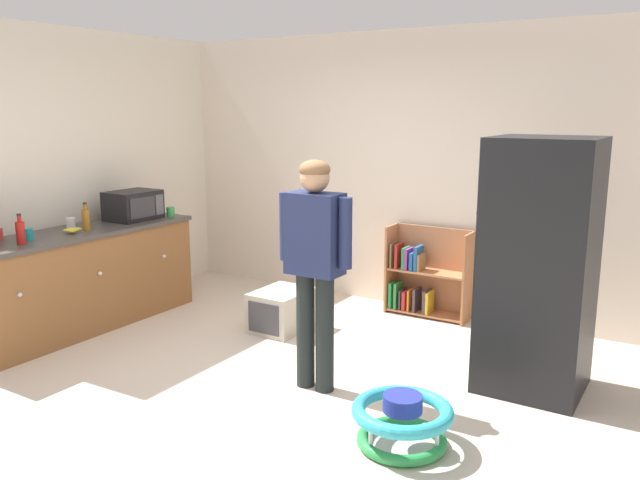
% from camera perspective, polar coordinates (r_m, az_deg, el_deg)
% --- Properties ---
extents(ground_plane, '(12.00, 12.00, 0.00)m').
position_cam_1_polar(ground_plane, '(4.74, -4.55, -12.90)').
color(ground_plane, beige).
rests_on(ground_plane, ground).
extents(back_wall, '(5.20, 0.06, 2.70)m').
position_cam_1_polar(back_wall, '(6.36, 7.82, 6.02)').
color(back_wall, silver).
rests_on(back_wall, ground).
extents(left_side_wall, '(0.06, 2.99, 2.70)m').
position_cam_1_polar(left_side_wall, '(6.75, -18.91, 5.82)').
color(left_side_wall, silver).
rests_on(left_side_wall, ground).
extents(kitchen_counter, '(0.65, 2.32, 0.90)m').
position_cam_1_polar(kitchen_counter, '(6.15, -20.78, -3.36)').
color(kitchen_counter, brown).
rests_on(kitchen_counter, ground).
extents(refrigerator, '(0.73, 0.68, 1.78)m').
position_cam_1_polar(refrigerator, '(4.69, 18.89, -2.24)').
color(refrigerator, black).
rests_on(refrigerator, ground).
extents(bookshelf, '(0.80, 0.28, 0.85)m').
position_cam_1_polar(bookshelf, '(6.26, 9.21, -3.28)').
color(bookshelf, '#B87349').
rests_on(bookshelf, ground).
extents(standing_person, '(0.57, 0.22, 1.63)m').
position_cam_1_polar(standing_person, '(4.40, -0.46, -1.29)').
color(standing_person, black).
rests_on(standing_person, ground).
extents(baby_walker, '(0.60, 0.60, 0.32)m').
position_cam_1_polar(baby_walker, '(3.96, 7.31, -15.66)').
color(baby_walker, '#288E45').
rests_on(baby_walker, ground).
extents(pet_carrier, '(0.42, 0.55, 0.36)m').
position_cam_1_polar(pet_carrier, '(5.81, -3.44, -6.24)').
color(pet_carrier, beige).
rests_on(pet_carrier, ground).
extents(microwave, '(0.37, 0.48, 0.28)m').
position_cam_1_polar(microwave, '(6.47, -16.27, 2.98)').
color(microwave, black).
rests_on(microwave, kitchen_counter).
extents(banana_bunch, '(0.15, 0.16, 0.04)m').
position_cam_1_polar(banana_bunch, '(5.95, -21.06, 0.84)').
color(banana_bunch, yellow).
rests_on(banana_bunch, kitchen_counter).
extents(ketchup_bottle, '(0.07, 0.07, 0.25)m').
position_cam_1_polar(ketchup_bottle, '(5.62, -25.09, 0.65)').
color(ketchup_bottle, red).
rests_on(ketchup_bottle, kitchen_counter).
extents(amber_bottle, '(0.07, 0.07, 0.25)m').
position_cam_1_polar(amber_bottle, '(6.06, -20.10, 1.78)').
color(amber_bottle, '#9E661E').
rests_on(amber_bottle, kitchen_counter).
extents(white_cup, '(0.08, 0.08, 0.09)m').
position_cam_1_polar(white_cup, '(6.20, -21.28, 1.42)').
color(white_cup, white).
rests_on(white_cup, kitchen_counter).
extents(teal_cup, '(0.08, 0.08, 0.09)m').
position_cam_1_polar(teal_cup, '(5.80, -24.52, 0.48)').
color(teal_cup, teal).
rests_on(teal_cup, kitchen_counter).
extents(green_cup, '(0.08, 0.08, 0.09)m').
position_cam_1_polar(green_cup, '(6.57, -13.15, 2.45)').
color(green_cup, green).
rests_on(green_cup, kitchen_counter).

